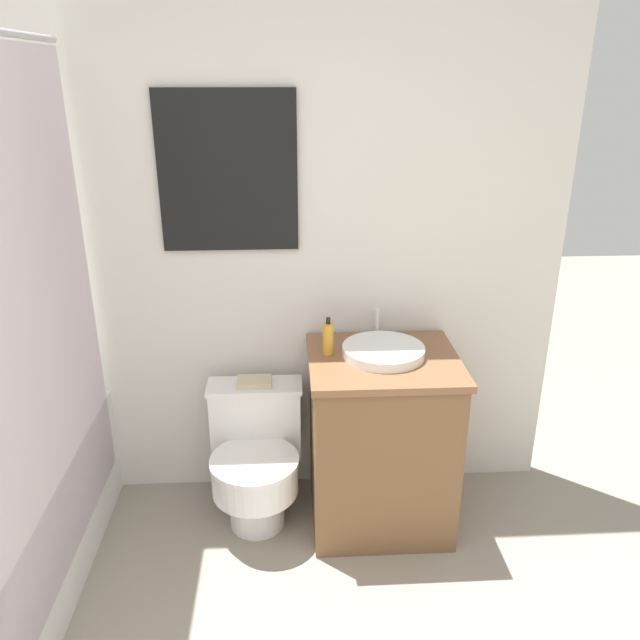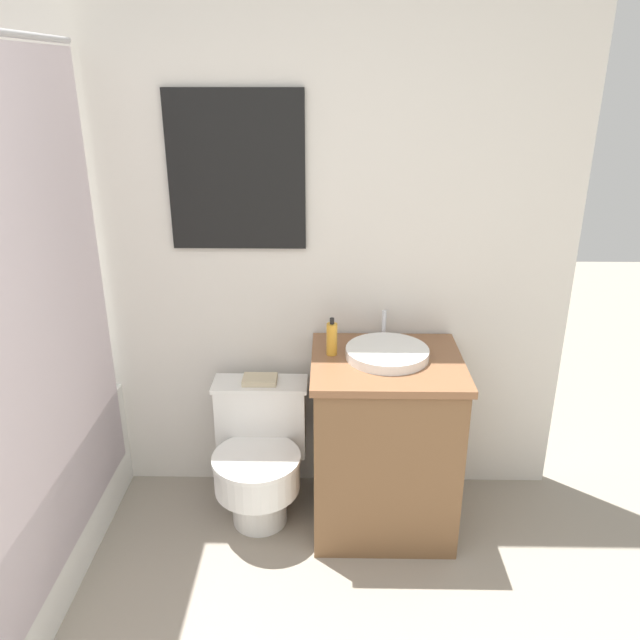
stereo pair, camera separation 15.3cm
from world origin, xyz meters
name	(u,v)px [view 1 (the left image)]	position (x,y,z in m)	size (l,w,h in m)	color
wall_back	(195,228)	(0.00, 2.20, 1.26)	(3.16, 0.07, 2.50)	silver
toilet	(256,458)	(0.23, 1.92, 0.30)	(0.42, 0.50, 0.60)	white
vanity	(380,440)	(0.77, 1.89, 0.39)	(0.61, 0.54, 0.78)	brown
sink	(383,351)	(0.77, 1.91, 0.80)	(0.34, 0.37, 0.13)	white
soap_bottle	(328,338)	(0.55, 1.94, 0.85)	(0.04, 0.04, 0.16)	gold
book_on_tank	(254,382)	(0.23, 2.05, 0.61)	(0.15, 0.10, 0.02)	beige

